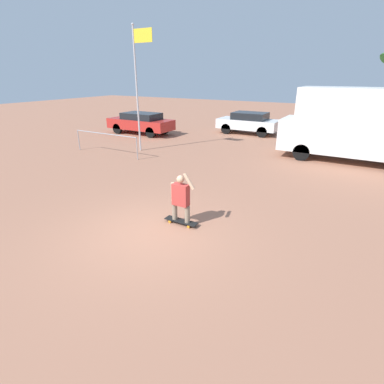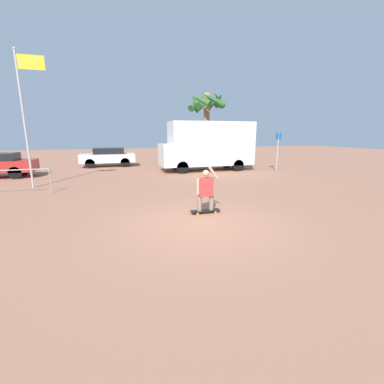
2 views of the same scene
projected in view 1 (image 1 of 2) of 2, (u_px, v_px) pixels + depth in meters
ground_plane at (149, 233)px, 7.73m from camera, size 80.00×80.00×0.00m
skateboard at (181, 221)px, 8.18m from camera, size 0.96×0.26×0.10m
person_skateboarder at (181, 196)px, 7.91m from camera, size 0.72×0.22×1.40m
camper_van at (359, 124)px, 13.42m from camera, size 6.33×2.16×3.29m
parked_car_white at (249, 122)px, 20.37m from camera, size 4.06×1.78×1.44m
parked_car_red at (141, 122)px, 20.33m from camera, size 4.58×1.74×1.42m
flagpole at (138, 80)px, 14.79m from camera, size 1.16×0.12×6.06m
plaza_railing_segment at (105, 137)px, 15.00m from camera, size 4.06×0.05×1.08m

